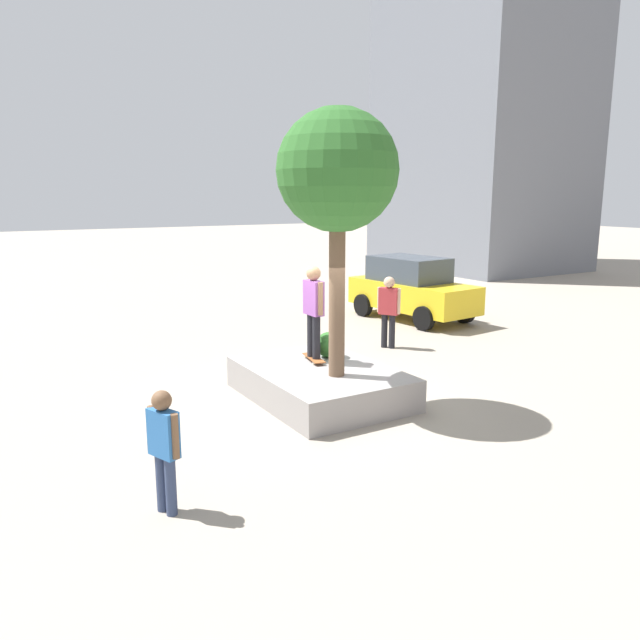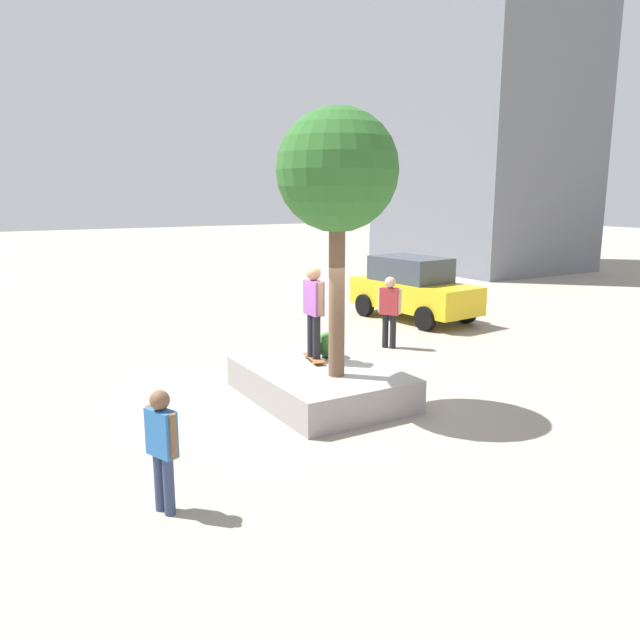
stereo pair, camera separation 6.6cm
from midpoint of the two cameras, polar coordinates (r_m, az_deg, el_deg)
ground_plane at (r=11.48m, az=0.33°, el=-7.33°), size 120.00×120.00×0.00m
planter_ledge at (r=11.44m, az=0.17°, el=-5.85°), size 3.24×2.33×0.58m
plaza_tree at (r=10.45m, az=1.81°, el=13.41°), size 2.05×2.05×4.55m
boxwood_shrub at (r=12.03m, az=0.97°, el=-2.30°), size 0.50×0.50×0.50m
skateboard at (r=11.80m, az=-0.41°, el=-3.55°), size 0.83×0.37×0.07m
skateboarder at (r=11.57m, az=-0.42°, el=1.37°), size 0.59×0.27×1.75m
taxi_cab at (r=18.68m, az=8.71°, el=2.94°), size 4.18×2.21×1.87m
bystander_watching at (r=15.08m, az=6.59°, el=1.19°), size 0.53×0.42×1.76m
passerby_with_bag at (r=7.54m, az=-14.16°, el=-10.97°), size 0.49×0.31×1.52m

